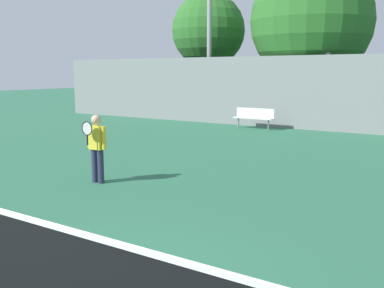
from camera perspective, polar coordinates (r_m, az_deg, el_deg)
The scene contains 6 objects.
tennis_net at distance 5.02m, azimuth -18.75°, elevation -14.32°, with size 12.32×0.09×0.99m.
tennis_player at distance 10.17m, azimuth -12.01°, elevation -0.11°, with size 0.53×0.40×1.53m.
bench_courtside_near at distance 19.68m, azimuth 7.90°, elevation 3.55°, with size 1.78×0.40×0.90m.
back_fence at distance 19.05m, azimuth 22.32°, elevation 5.82°, with size 34.06×0.06×3.15m.
tree_green_tall at distance 22.44m, azimuth 14.90°, elevation 14.82°, with size 5.69×5.69×7.64m.
tree_green_broad at distance 25.40m, azimuth 2.09°, elevation 14.17°, with size 4.01×4.01×6.71m.
Camera 1 is at (3.70, -2.77, 2.46)m, focal length 42.00 mm.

